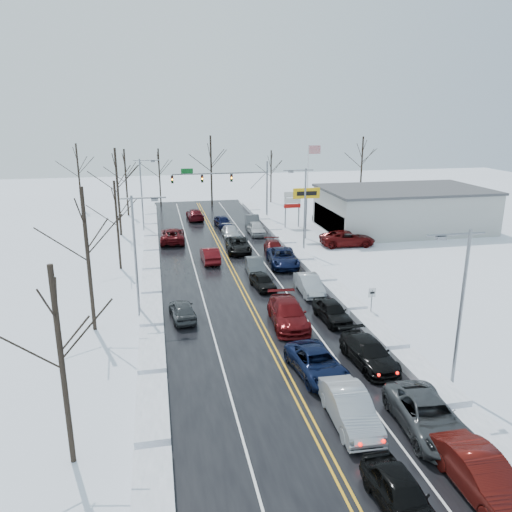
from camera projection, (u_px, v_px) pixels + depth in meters
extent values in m
plane|color=white|center=(242.00, 289.00, 42.69)|extent=(160.00, 160.00, 0.00)
cube|color=black|center=(238.00, 281.00, 44.57)|extent=(14.00, 84.00, 0.01)
cube|color=white|center=(152.00, 287.00, 43.11)|extent=(1.64, 72.00, 0.53)
cube|color=white|center=(319.00, 276.00, 46.03)|extent=(1.64, 72.00, 0.53)
cylinder|color=slate|center=(267.00, 190.00, 69.52)|extent=(0.24, 0.24, 8.00)
cylinder|color=slate|center=(220.00, 173.00, 67.57)|extent=(13.00, 0.18, 0.18)
cylinder|color=slate|center=(259.00, 180.00, 68.90)|extent=(2.33, 0.10, 2.33)
cube|color=#0C591E|center=(187.00, 171.00, 66.60)|extent=(1.60, 0.08, 0.70)
cube|color=black|center=(231.00, 178.00, 68.04)|extent=(0.32, 0.25, 1.05)
sphere|color=#3F0705|center=(232.00, 176.00, 67.81)|extent=(0.20, 0.20, 0.20)
sphere|color=orange|center=(232.00, 178.00, 67.89)|extent=(0.22, 0.22, 0.22)
sphere|color=black|center=(232.00, 180.00, 67.98)|extent=(0.20, 0.20, 0.20)
cube|color=black|center=(202.00, 179.00, 67.28)|extent=(0.32, 0.25, 1.05)
sphere|color=#3F0705|center=(202.00, 177.00, 67.04)|extent=(0.20, 0.20, 0.20)
sphere|color=orange|center=(202.00, 179.00, 67.13)|extent=(0.22, 0.22, 0.22)
sphere|color=black|center=(202.00, 181.00, 67.21)|extent=(0.20, 0.20, 0.20)
cube|color=black|center=(172.00, 179.00, 66.51)|extent=(0.32, 0.25, 1.05)
sphere|color=#3F0705|center=(172.00, 177.00, 66.27)|extent=(0.20, 0.20, 0.20)
sphere|color=orange|center=(172.00, 180.00, 66.36)|extent=(0.22, 0.22, 0.22)
sphere|color=black|center=(172.00, 182.00, 66.44)|extent=(0.20, 0.20, 0.20)
cylinder|color=slate|center=(306.00, 215.00, 58.96)|extent=(0.20, 0.20, 5.60)
cube|color=yellow|center=(306.00, 193.00, 58.23)|extent=(3.20, 0.30, 1.20)
cube|color=black|center=(307.00, 193.00, 58.07)|extent=(2.40, 0.04, 0.50)
cylinder|color=slate|center=(285.00, 212.00, 64.65)|extent=(0.16, 0.16, 4.00)
cylinder|color=slate|center=(299.00, 212.00, 65.00)|extent=(0.16, 0.16, 4.00)
cube|color=white|center=(292.00, 194.00, 64.18)|extent=(2.20, 0.22, 0.70)
cube|color=white|center=(292.00, 201.00, 64.40)|extent=(2.20, 0.22, 0.70)
cube|color=#B1110D|center=(292.00, 206.00, 64.60)|extent=(2.20, 0.22, 0.50)
cylinder|color=slate|center=(371.00, 304.00, 36.43)|extent=(0.08, 0.08, 2.20)
cube|color=white|center=(372.00, 293.00, 36.18)|extent=(0.55, 0.05, 0.70)
cube|color=black|center=(372.00, 293.00, 36.14)|extent=(0.35, 0.02, 0.15)
cylinder|color=silver|center=(308.00, 180.00, 72.37)|extent=(0.14, 0.14, 10.00)
cube|color=#A2A29E|center=(403.00, 210.00, 63.51)|extent=(20.00, 12.00, 5.00)
cube|color=#262628|center=(328.00, 220.00, 61.86)|extent=(0.10, 11.00, 2.80)
cube|color=#3F3F42|center=(404.00, 189.00, 62.77)|extent=(20.40, 12.40, 0.30)
cylinder|color=slate|center=(461.00, 313.00, 26.13)|extent=(0.18, 0.18, 9.00)
cylinder|color=slate|center=(456.00, 234.00, 24.77)|extent=(3.20, 0.12, 0.12)
cube|color=slate|center=(441.00, 238.00, 24.65)|extent=(0.50, 0.25, 0.18)
cylinder|color=slate|center=(305.00, 211.00, 52.46)|extent=(0.18, 0.18, 9.00)
cylinder|color=slate|center=(298.00, 170.00, 51.09)|extent=(3.20, 0.12, 0.12)
cube|color=slate|center=(291.00, 172.00, 50.98)|extent=(0.50, 0.25, 0.18)
cylinder|color=slate|center=(136.00, 257.00, 36.03)|extent=(0.18, 0.18, 9.00)
cylinder|color=slate|center=(143.00, 198.00, 34.98)|extent=(3.20, 0.12, 0.12)
cube|color=slate|center=(155.00, 200.00, 35.17)|extent=(0.50, 0.25, 0.18)
cylinder|color=slate|center=(142.00, 195.00, 62.36)|extent=(0.18, 0.18, 9.00)
cylinder|color=slate|center=(146.00, 160.00, 61.30)|extent=(3.20, 0.12, 0.12)
cube|color=slate|center=(153.00, 161.00, 61.50)|extent=(0.50, 0.25, 0.18)
cylinder|color=#2D231C|center=(62.00, 369.00, 20.51)|extent=(0.24, 0.24, 9.00)
cylinder|color=#2D231C|center=(88.00, 261.00, 33.43)|extent=(0.27, 0.27, 10.00)
cylinder|color=#2D231C|center=(117.00, 226.00, 47.00)|extent=(0.23, 0.23, 8.50)
cylinder|color=#2D231C|center=(118.00, 192.00, 59.75)|extent=(0.28, 0.28, 10.50)
cylinder|color=#2D231C|center=(126.00, 183.00, 71.25)|extent=(0.25, 0.25, 9.50)
cylinder|color=#2D231C|center=(79.00, 177.00, 75.44)|extent=(0.27, 0.27, 10.00)
cylinder|color=#2D231C|center=(160.00, 177.00, 78.82)|extent=(0.24, 0.24, 9.00)
cylinder|color=#2D231C|center=(211.00, 171.00, 78.20)|extent=(0.29, 0.29, 11.00)
cylinder|color=#2D231C|center=(271.00, 177.00, 81.88)|extent=(0.23, 0.23, 8.50)
cylinder|color=#2D231C|center=(362.00, 168.00, 85.14)|extent=(0.28, 0.28, 10.50)
imported|color=black|center=(399.00, 510.00, 19.11)|extent=(1.91, 4.39, 1.47)
imported|color=#A1A4A9|center=(349.00, 423.00, 24.41)|extent=(1.93, 5.14, 1.68)
imported|color=black|center=(316.00, 374.00, 28.90)|extent=(2.95, 5.51, 1.47)
imported|color=#550B0D|center=(288.00, 325.00, 35.63)|extent=(2.81, 6.07, 1.72)
imported|color=black|center=(263.00, 289.00, 42.82)|extent=(1.98, 4.03, 1.32)
imported|color=#3F4244|center=(255.00, 273.00, 46.84)|extent=(1.79, 4.47, 1.44)
imported|color=black|center=(238.00, 252.00, 54.01)|extent=(2.85, 5.55, 1.50)
imported|color=#AFB3B8|center=(231.00, 237.00, 60.06)|extent=(1.91, 4.59, 1.33)
imported|color=black|center=(223.00, 227.00, 65.24)|extent=(2.18, 4.54, 1.49)
imported|color=#480D09|center=(479.00, 494.00, 19.91)|extent=(1.81, 5.07, 1.67)
imported|color=#383B3D|center=(426.00, 431.00, 23.83)|extent=(3.05, 5.91, 1.59)
imported|color=black|center=(368.00, 364.00, 30.10)|extent=(2.44, 5.28, 1.49)
imported|color=black|center=(332.00, 320.00, 36.31)|extent=(2.03, 4.47, 1.49)
imported|color=#A2A5A9|center=(309.00, 293.00, 41.78)|extent=(1.74, 4.70, 1.54)
imported|color=black|center=(283.00, 265.00, 49.23)|extent=(3.27, 6.10, 1.63)
imported|color=#47090A|center=(274.00, 254.00, 53.09)|extent=(2.54, 4.94, 1.37)
imported|color=silver|center=(256.00, 235.00, 61.41)|extent=(1.90, 4.62, 1.57)
imported|color=#3E4043|center=(252.00, 228.00, 64.98)|extent=(2.34, 5.14, 1.64)
imported|color=#550B0E|center=(210.00, 262.00, 50.35)|extent=(1.73, 4.63, 1.51)
imported|color=#4B0A0D|center=(173.00, 242.00, 57.95)|extent=(3.02, 6.06, 1.65)
imported|color=#4A0910|center=(195.00, 220.00, 69.79)|extent=(2.31, 5.32, 1.52)
imported|color=#383B3C|center=(183.00, 319.00, 36.58)|extent=(2.05, 4.29, 1.41)
imported|color=#480909|center=(347.00, 246.00, 56.38)|extent=(6.32, 3.14, 1.72)
imported|color=#3A3D3F|center=(356.00, 235.00, 61.30)|extent=(2.15, 4.67, 1.32)
imported|color=black|center=(322.00, 223.00, 67.45)|extent=(1.92, 4.69, 1.59)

